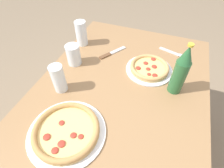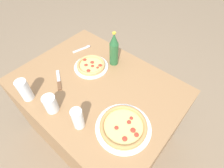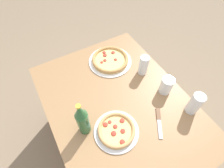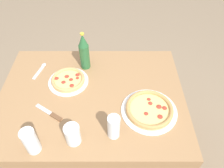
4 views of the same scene
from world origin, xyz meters
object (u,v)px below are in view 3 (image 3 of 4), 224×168
at_px(pizza_veggie, 116,130).
at_px(pizza_salami, 110,60).
at_px(glass_iced_tea, 166,86).
at_px(glass_mango_juice, 143,66).
at_px(beer_bottle, 82,119).
at_px(knife, 159,121).
at_px(glass_red_wine, 194,104).

relative_size(pizza_veggie, pizza_salami, 0.80).
xyz_separation_m(pizza_veggie, glass_iced_tea, (0.09, -0.43, 0.04)).
relative_size(pizza_veggie, glass_mango_juice, 1.74).
relative_size(pizza_veggie, beer_bottle, 0.95).
distance_m(pizza_veggie, glass_iced_tea, 0.44).
distance_m(glass_mango_juice, glass_iced_tea, 0.21).
height_order(pizza_salami, knife, pizza_salami).
bearing_deg(glass_iced_tea, knife, 133.05).
bearing_deg(glass_mango_juice, glass_iced_tea, -170.36).
distance_m(glass_mango_juice, knife, 0.40).
xyz_separation_m(pizza_salami, glass_mango_juice, (-0.21, -0.15, 0.05)).
bearing_deg(glass_iced_tea, glass_red_wine, -166.25).
bearing_deg(glass_iced_tea, pizza_salami, 24.34).
bearing_deg(beer_bottle, pizza_salami, -44.07).
xyz_separation_m(pizza_veggie, pizza_salami, (0.51, -0.24, 0.00)).
xyz_separation_m(glass_mango_juice, glass_iced_tea, (-0.21, -0.04, -0.01)).
distance_m(pizza_veggie, knife, 0.27).
distance_m(glass_red_wine, beer_bottle, 0.67).
distance_m(glass_iced_tea, beer_bottle, 0.59).
xyz_separation_m(pizza_veggie, knife, (-0.07, -0.26, -0.01)).
relative_size(glass_red_wine, beer_bottle, 0.57).
bearing_deg(glass_iced_tea, beer_bottle, 88.61).
bearing_deg(knife, beer_bottle, 66.54).
bearing_deg(glass_red_wine, pizza_salami, 21.10).
bearing_deg(glass_red_wine, beer_bottle, 71.48).
relative_size(beer_bottle, knife, 1.57).
distance_m(pizza_salami, beer_bottle, 0.58).
bearing_deg(knife, glass_red_wine, -98.71).
height_order(glass_red_wine, beer_bottle, beer_bottle).
relative_size(glass_iced_tea, knife, 0.68).
distance_m(pizza_salami, knife, 0.58).
bearing_deg(pizza_salami, pizza_veggie, 154.62).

